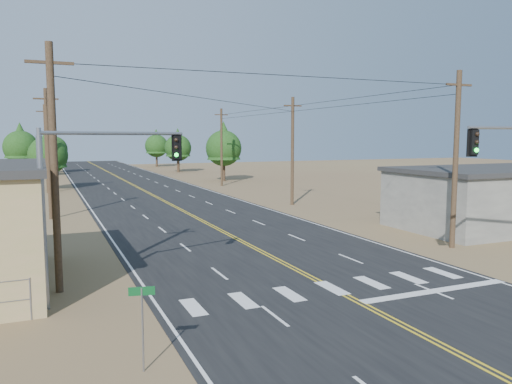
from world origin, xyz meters
TOP-DOWN VIEW (x-y plane):
  - ground at (0.00, 0.00)m, footprint 220.00×220.00m
  - road at (0.00, 30.00)m, footprint 15.00×200.00m
  - building_right at (19.00, 16.00)m, footprint 15.00×8.00m
  - utility_pole_left_near at (-10.50, 12.00)m, footprint 1.80×0.30m
  - utility_pole_left_mid at (-10.50, 32.00)m, footprint 1.80×0.30m
  - utility_pole_left_far at (-10.50, 52.00)m, footprint 1.80×0.30m
  - utility_pole_right_near at (10.50, 12.00)m, footprint 1.80×0.30m
  - utility_pole_right_mid at (10.50, 32.00)m, footprint 1.80×0.30m
  - utility_pole_right_far at (10.50, 52.00)m, footprint 1.80×0.30m
  - signal_mast_left at (-9.30, 10.58)m, footprint 5.84×2.16m
  - street_sign at (-8.64, 3.61)m, footprint 0.69×0.18m
  - tree_left_near at (-10.31, 55.31)m, footprint 4.55×4.55m
  - tree_left_mid at (-14.00, 76.81)m, footprint 5.20×5.20m
  - tree_left_far at (-9.00, 86.48)m, footprint 4.60×4.60m
  - tree_right_near at (13.21, 58.83)m, footprint 5.17×5.17m
  - tree_right_mid at (11.79, 79.70)m, footprint 4.79×4.79m
  - tree_right_far at (11.75, 98.09)m, footprint 4.88×4.88m

SIDE VIEW (x-z plane):
  - ground at x=0.00m, z-range 0.00..0.00m
  - road at x=0.00m, z-range 0.00..0.02m
  - street_sign at x=-8.64m, z-range 0.40..2.75m
  - building_right at x=19.00m, z-range 0.00..4.00m
  - signal_mast_left at x=-9.30m, z-range 1.22..7.86m
  - tree_left_near at x=-10.31m, z-range 0.84..8.42m
  - tree_left_far at x=-9.00m, z-range 0.86..8.53m
  - tree_right_mid at x=11.79m, z-range 0.89..8.88m
  - tree_right_far at x=11.75m, z-range 0.91..9.05m
  - utility_pole_left_near at x=-10.50m, z-range 0.12..10.12m
  - utility_pole_left_mid at x=-10.50m, z-range 0.12..10.12m
  - utility_pole_left_far at x=-10.50m, z-range 0.12..10.12m
  - utility_pole_right_near at x=10.50m, z-range 0.12..10.12m
  - utility_pole_right_mid at x=10.50m, z-range 0.12..10.12m
  - utility_pole_right_far at x=10.50m, z-range 0.12..10.12m
  - tree_right_near at x=13.21m, z-range 0.96..9.58m
  - tree_left_mid at x=-14.00m, z-range 0.97..9.64m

